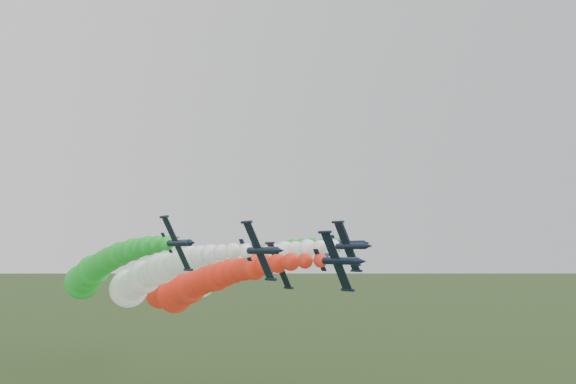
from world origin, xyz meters
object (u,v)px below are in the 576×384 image
jet_lead (197,286)px  jet_inner_left (147,278)px  jet_inner_right (223,271)px  jet_trail (179,285)px  jet_outer_right (234,268)px  jet_outer_left (95,271)px

jet_lead → jet_inner_left: (-8.32, 7.00, 1.66)m
jet_lead → jet_inner_right: bearing=35.8°
jet_inner_left → jet_trail: 22.68m
jet_inner_left → jet_inner_right: 20.18m
jet_lead → jet_outer_right: jet_outer_right is taller
jet_inner_right → jet_trail: 15.48m
jet_inner_right → jet_inner_left: bearing=-175.7°
jet_lead → jet_inner_right: (11.78, 8.49, 2.58)m
jet_lead → jet_outer_left: jet_outer_left is taller
jet_lead → jet_outer_right: (21.57, 19.10, 3.10)m
jet_trail → jet_lead: bearing=-108.3°
jet_inner_left → jet_trail: jet_inner_left is taller
jet_inner_left → jet_trail: bearing=45.1°
jet_inner_left → jet_outer_left: bearing=115.7°
jet_inner_right → jet_trail: jet_inner_right is taller
jet_lead → jet_inner_right: size_ratio=1.00×
jet_outer_right → jet_trail: (-13.99, 3.85, -4.12)m
jet_inner_left → jet_outer_right: (29.90, 12.11, 1.45)m
jet_lead → jet_trail: jet_lead is taller
jet_inner_right → jet_outer_right: size_ratio=1.00×
jet_outer_left → jet_trail: size_ratio=1.00×
jet_outer_left → jet_inner_left: bearing=-64.3°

